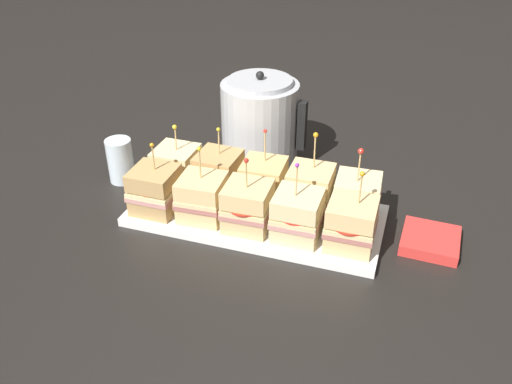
% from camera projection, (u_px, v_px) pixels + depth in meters
% --- Properties ---
extents(ground_plane, '(6.00, 6.00, 0.00)m').
position_uv_depth(ground_plane, '(256.00, 219.00, 1.18)').
color(ground_plane, black).
extents(serving_platter, '(0.54, 0.23, 0.02)m').
position_uv_depth(serving_platter, '(256.00, 216.00, 1.18)').
color(serving_platter, white).
rests_on(serving_platter, ground_plane).
extents(sandwich_front_far_left, '(0.10, 0.10, 0.16)m').
position_uv_depth(sandwich_front_far_left, '(155.00, 190.00, 1.16)').
color(sandwich_front_far_left, tan).
rests_on(sandwich_front_far_left, serving_platter).
extents(sandwich_front_left, '(0.10, 0.10, 0.17)m').
position_uv_depth(sandwich_front_left, '(202.00, 198.00, 1.13)').
color(sandwich_front_left, '#DBB77A').
rests_on(sandwich_front_left, serving_platter).
extents(sandwich_front_center, '(0.10, 0.10, 0.16)m').
position_uv_depth(sandwich_front_center, '(247.00, 206.00, 1.10)').
color(sandwich_front_center, '#DBB77A').
rests_on(sandwich_front_center, serving_platter).
extents(sandwich_front_right, '(0.10, 0.10, 0.17)m').
position_uv_depth(sandwich_front_right, '(297.00, 216.00, 1.07)').
color(sandwich_front_right, beige).
rests_on(sandwich_front_right, serving_platter).
extents(sandwich_front_far_right, '(0.10, 0.10, 0.17)m').
position_uv_depth(sandwich_front_far_right, '(351.00, 225.00, 1.05)').
color(sandwich_front_far_right, '#DBB77A').
rests_on(sandwich_front_far_right, serving_platter).
extents(sandwich_back_far_left, '(0.10, 0.10, 0.15)m').
position_uv_depth(sandwich_back_far_left, '(177.00, 167.00, 1.24)').
color(sandwich_back_far_left, beige).
rests_on(sandwich_back_far_left, serving_platter).
extents(sandwich_back_left, '(0.10, 0.10, 0.16)m').
position_uv_depth(sandwich_back_left, '(219.00, 174.00, 1.21)').
color(sandwich_back_left, tan).
rests_on(sandwich_back_left, serving_platter).
extents(sandwich_back_center, '(0.10, 0.10, 0.17)m').
position_uv_depth(sandwich_back_center, '(264.00, 181.00, 1.19)').
color(sandwich_back_center, tan).
rests_on(sandwich_back_center, serving_platter).
extents(sandwich_back_right, '(0.10, 0.10, 0.18)m').
position_uv_depth(sandwich_back_right, '(310.00, 190.00, 1.16)').
color(sandwich_back_right, '#DBB77A').
rests_on(sandwich_back_right, serving_platter).
extents(sandwich_back_far_right, '(0.10, 0.10, 0.17)m').
position_uv_depth(sandwich_back_far_right, '(357.00, 198.00, 1.13)').
color(sandwich_back_far_right, beige).
rests_on(sandwich_back_far_right, serving_platter).
extents(kettle_steel, '(0.21, 0.19, 0.24)m').
position_uv_depth(kettle_steel, '(260.00, 122.00, 1.35)').
color(kettle_steel, '#B7BABF').
rests_on(kettle_steel, ground_plane).
extents(drinking_glass, '(0.06, 0.06, 0.11)m').
position_uv_depth(drinking_glass, '(120.00, 161.00, 1.29)').
color(drinking_glass, silver).
rests_on(drinking_glass, ground_plane).
extents(napkin_stack, '(0.12, 0.12, 0.02)m').
position_uv_depth(napkin_stack, '(430.00, 241.00, 1.10)').
color(napkin_stack, red).
rests_on(napkin_stack, ground_plane).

